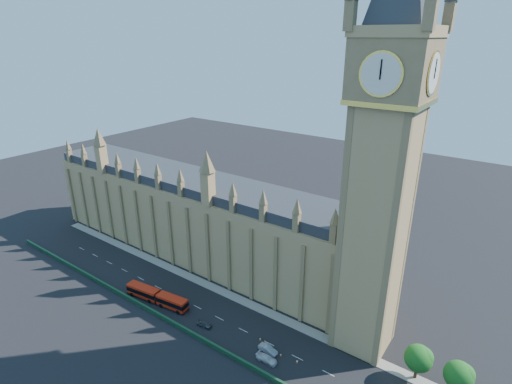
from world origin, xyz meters
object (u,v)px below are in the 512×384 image
Objects in this scene: red_bus at (157,297)px; car_white at (267,359)px; car_grey at (204,324)px; car_silver at (268,349)px.

red_bus is 37.63m from car_white.
car_silver is at bearing -90.71° from car_grey.
car_grey is at bearing -6.47° from red_bus.
car_white is (1.40, -2.58, -0.07)m from car_silver.
car_grey is at bearing 86.33° from car_white.
car_grey is 18.60m from car_silver.
car_silver reaches higher than car_grey.
car_white is (19.88, -0.48, 0.04)m from car_grey.
car_silver is (36.22, 2.35, -1.00)m from red_bus.
red_bus is 3.98× the size of car_white.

